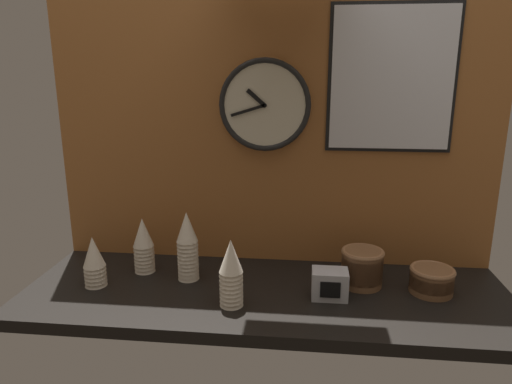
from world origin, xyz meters
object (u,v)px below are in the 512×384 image
at_px(wall_clock, 265,105).
at_px(cup_stack_center, 231,273).
at_px(cup_stack_left, 144,245).
at_px(bowl_stack_right, 362,267).
at_px(bowl_stack_far_right, 432,279).
at_px(napkin_dispenser, 330,284).
at_px(cup_stack_far_left, 94,261).
at_px(menu_board, 392,79).
at_px(cup_stack_center_left, 187,246).

bearing_deg(wall_clock, cup_stack_center, -101.02).
xyz_separation_m(cup_stack_center, cup_stack_left, (-0.35, 0.21, -0.01)).
xyz_separation_m(cup_stack_left, bowl_stack_right, (0.77, -0.03, -0.03)).
height_order(bowl_stack_right, bowl_stack_far_right, bowl_stack_right).
bearing_deg(napkin_dispenser, bowl_stack_far_right, 11.92).
relative_size(bowl_stack_far_right, napkin_dispenser, 1.25).
distance_m(cup_stack_far_left, cup_stack_left, 0.18).
xyz_separation_m(cup_stack_center, bowl_stack_right, (0.41, 0.18, -0.04)).
xyz_separation_m(cup_stack_center, menu_board, (0.50, 0.36, 0.57)).
xyz_separation_m(cup_stack_far_left, cup_stack_center, (0.48, -0.08, 0.02)).
distance_m(cup_stack_center, bowl_stack_right, 0.46).
height_order(cup_stack_center_left, cup_stack_left, cup_stack_center_left).
relative_size(cup_stack_left, bowl_stack_far_right, 1.41).
relative_size(cup_stack_left, bowl_stack_right, 1.41).
height_order(bowl_stack_right, menu_board, menu_board).
relative_size(cup_stack_left, napkin_dispenser, 1.77).
distance_m(cup_stack_left, bowl_stack_far_right, 0.99).
xyz_separation_m(bowl_stack_right, bowl_stack_far_right, (0.22, -0.03, -0.02)).
xyz_separation_m(cup_stack_center, wall_clock, (0.07, 0.35, 0.48)).
distance_m(wall_clock, menu_board, 0.44).
xyz_separation_m(bowl_stack_right, napkin_dispenser, (-0.11, -0.10, -0.02)).
bearing_deg(cup_stack_center_left, wall_clock, 36.82).
distance_m(cup_stack_left, wall_clock, 0.66).
bearing_deg(cup_stack_left, napkin_dispenser, -11.16).
xyz_separation_m(cup_stack_center_left, cup_stack_far_left, (-0.30, -0.08, -0.03)).
bearing_deg(bowl_stack_far_right, cup_stack_left, 176.57).
distance_m(cup_stack_center_left, bowl_stack_far_right, 0.82).
bearing_deg(wall_clock, napkin_dispenser, -49.07).
distance_m(bowl_stack_far_right, napkin_dispenser, 0.34).
relative_size(cup_stack_center_left, wall_clock, 0.75).
bearing_deg(cup_stack_center_left, napkin_dispenser, -10.06).
distance_m(cup_stack_far_left, bowl_stack_right, 0.90).
xyz_separation_m(bowl_stack_far_right, menu_board, (-0.14, 0.21, 0.63)).
bearing_deg(cup_stack_far_left, cup_stack_center, -10.00).
height_order(cup_stack_center, wall_clock, wall_clock).
bearing_deg(bowl_stack_right, cup_stack_left, 177.96).
height_order(bowl_stack_far_right, menu_board, menu_board).
relative_size(cup_stack_far_left, napkin_dispenser, 1.52).
xyz_separation_m(cup_stack_center_left, menu_board, (0.68, 0.19, 0.55)).
bearing_deg(cup_stack_left, bowl_stack_far_right, -3.43).
relative_size(cup_stack_center_left, bowl_stack_far_right, 1.70).
xyz_separation_m(cup_stack_center_left, bowl_stack_far_right, (0.81, -0.02, -0.08)).
bearing_deg(cup_stack_center, wall_clock, 78.98).
relative_size(cup_stack_far_left, bowl_stack_far_right, 1.22).
relative_size(cup_stack_center, cup_stack_left, 1.07).
bearing_deg(cup_stack_far_left, bowl_stack_far_right, 3.52).
distance_m(cup_stack_left, bowl_stack_right, 0.77).
bearing_deg(bowl_stack_far_right, napkin_dispenser, -168.08).
xyz_separation_m(bowl_stack_right, wall_clock, (-0.35, 0.17, 0.52)).
bearing_deg(cup_stack_center_left, cup_stack_far_left, -164.32).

